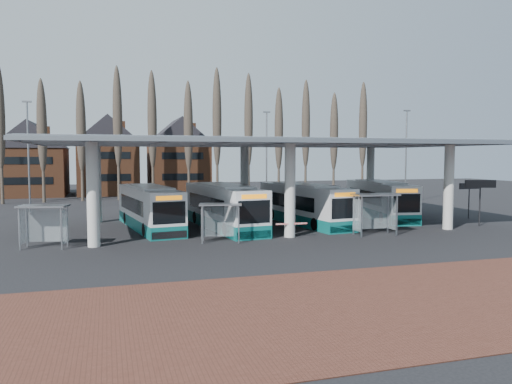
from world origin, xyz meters
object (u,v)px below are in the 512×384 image
object	(u,v)px
bus_3	(379,200)
shelter_0	(44,217)
bus_2	(304,205)
bus_1	(223,207)
bus_0	(149,208)
shelter_1	(221,214)
shelter_2	(374,205)

from	to	relation	value
bus_3	shelter_0	xyz separation A→B (m)	(-25.66, -7.27, 0.32)
bus_2	bus_3	size ratio (longest dim) A/B	0.99
bus_1	bus_2	world-z (taller)	bus_1
bus_0	bus_1	size ratio (longest dim) A/B	0.97
bus_0	shelter_1	distance (m)	7.96
shelter_2	bus_0	bearing A→B (deg)	155.10
bus_0	shelter_2	xyz separation A→B (m)	(14.05, -7.20, 0.53)
bus_0	bus_3	bearing A→B (deg)	-4.70
bus_1	shelter_1	bearing A→B (deg)	-110.80
bus_1	bus_2	distance (m)	6.52
bus_3	shelter_1	world-z (taller)	bus_3
bus_3	bus_0	bearing A→B (deg)	-166.64
bus_1	bus_3	bearing A→B (deg)	3.39
bus_2	shelter_0	distance (m)	18.75
bus_3	bus_2	bearing A→B (deg)	-156.25
shelter_0	bus_1	bearing A→B (deg)	35.39
bus_3	shelter_0	world-z (taller)	bus_3
shelter_2	bus_2	bearing A→B (deg)	112.44
bus_0	bus_2	world-z (taller)	bus_2
shelter_1	bus_1	bearing A→B (deg)	89.79
bus_3	shelter_1	distance (m)	17.69
bus_2	shelter_1	xyz separation A→B (m)	(-7.97, -6.32, 0.25)
bus_0	shelter_1	size ratio (longest dim) A/B	4.09
bus_2	shelter_1	size ratio (longest dim) A/B	4.10
bus_3	shelter_0	bearing A→B (deg)	-154.27
bus_1	shelter_2	bearing A→B (deg)	-40.08
bus_1	bus_0	bearing A→B (deg)	159.44
bus_2	shelter_2	bearing A→B (deg)	-77.03
bus_0	bus_1	world-z (taller)	bus_1
bus_2	bus_3	xyz separation A→B (m)	(7.70, 1.89, 0.01)
shelter_1	shelter_2	xyz separation A→B (m)	(10.35, -0.16, 0.27)
bus_0	bus_1	distance (m)	5.33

